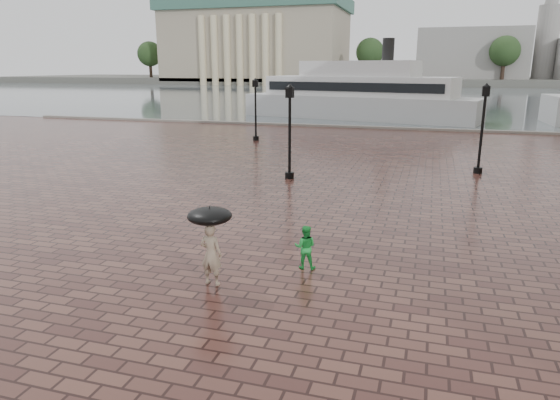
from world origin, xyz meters
name	(u,v)px	position (x,y,z in m)	size (l,w,h in m)	color
ground	(401,267)	(0.00, 0.00, 0.00)	(300.00, 300.00, 0.00)	#391E1A
harbour_water	(431,95)	(0.00, 92.00, 0.00)	(240.00, 240.00, 0.00)	#41494F
quay_edge	(425,130)	(0.00, 32.00, 0.00)	(80.00, 0.60, 0.30)	slate
far_shore	(433,81)	(0.00, 160.00, 1.00)	(300.00, 60.00, 2.00)	#4C4C47
museum	(257,39)	(-55.00, 144.61, 13.91)	(57.00, 32.50, 26.00)	gray
far_trees	(435,52)	(0.00, 138.00, 9.42)	(188.00, 8.00, 13.50)	#2D2119
street_lamps	(331,121)	(-5.00, 15.33, 2.33)	(15.44, 12.44, 4.40)	black
adult_pedestrian	(211,254)	(-4.49, -2.53, 0.80)	(0.58, 0.38, 1.59)	gray
child_pedestrian	(305,247)	(-2.50, -0.84, 0.61)	(0.59, 0.46, 1.21)	green
ferry_near	(359,95)	(-7.04, 40.57, 2.44)	(25.43, 11.49, 8.11)	#B7B7B7
umbrella	(210,216)	(-4.49, -2.53, 1.80)	(1.10, 1.10, 1.11)	black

